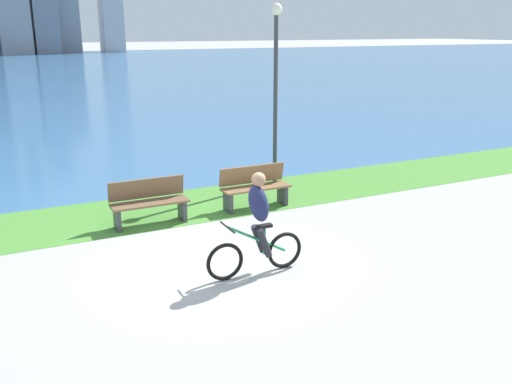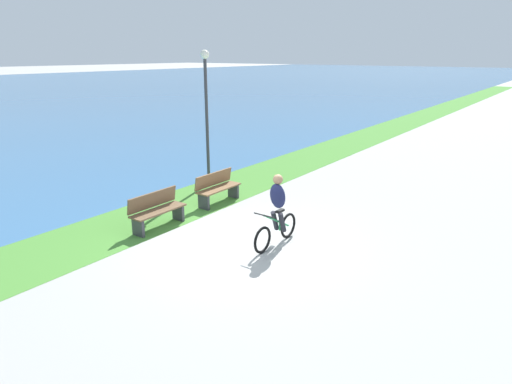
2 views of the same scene
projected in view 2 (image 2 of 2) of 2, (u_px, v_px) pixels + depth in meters
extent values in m
plane|color=#9E9E99|center=(238.00, 244.00, 10.01)|extent=(300.00, 300.00, 0.00)
cube|color=#478433|center=(149.00, 216.00, 11.71)|extent=(120.00, 2.36, 0.01)
torus|color=black|center=(262.00, 240.00, 9.50)|extent=(0.60, 0.06, 0.60)
torus|color=black|center=(288.00, 226.00, 10.30)|extent=(0.60, 0.06, 0.60)
cylinder|color=#268C4C|center=(277.00, 221.00, 9.83)|extent=(1.01, 0.04, 0.59)
cylinder|color=#268C4C|center=(280.00, 221.00, 9.95)|extent=(0.04, 0.04, 0.45)
cube|color=black|center=(280.00, 211.00, 9.88)|extent=(0.24, 0.10, 0.05)
cylinder|color=black|center=(264.00, 215.00, 9.37)|extent=(0.03, 0.52, 0.03)
ellipsoid|color=#1E234C|center=(278.00, 196.00, 9.68)|extent=(0.40, 0.36, 0.65)
sphere|color=#A57A59|center=(278.00, 179.00, 9.57)|extent=(0.22, 0.22, 0.22)
cylinder|color=#26262D|center=(282.00, 222.00, 9.85)|extent=(0.27, 0.11, 0.49)
cylinder|color=#26262D|center=(275.00, 221.00, 9.96)|extent=(0.27, 0.11, 0.49)
cube|color=brown|center=(219.00, 188.00, 12.64)|extent=(1.50, 0.45, 0.04)
cube|color=brown|center=(214.00, 179.00, 12.67)|extent=(1.50, 0.11, 0.40)
cube|color=#38383D|center=(233.00, 190.00, 13.20)|extent=(0.08, 0.37, 0.45)
cube|color=#38383D|center=(204.00, 202.00, 12.21)|extent=(0.08, 0.37, 0.45)
cube|color=brown|center=(159.00, 211.00, 10.83)|extent=(1.50, 0.45, 0.04)
cube|color=brown|center=(152.00, 200.00, 10.87)|extent=(1.50, 0.11, 0.40)
cube|color=#38383D|center=(178.00, 212.00, 11.40)|extent=(0.08, 0.37, 0.45)
cube|color=#38383D|center=(138.00, 227.00, 10.40)|extent=(0.08, 0.37, 0.45)
cylinder|color=#38383D|center=(207.00, 124.00, 14.05)|extent=(0.10, 0.10, 4.02)
sphere|color=white|center=(205.00, 54.00, 13.41)|extent=(0.28, 0.28, 0.28)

